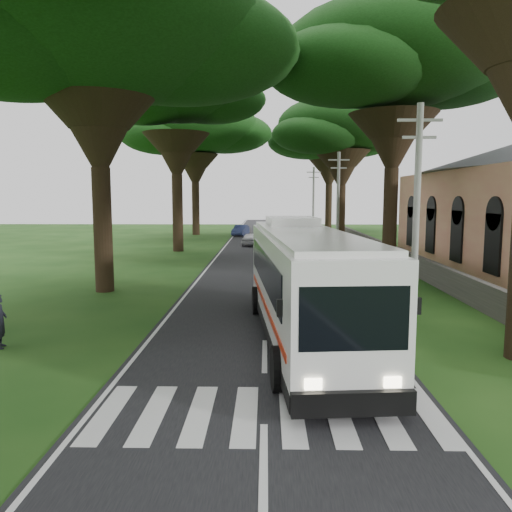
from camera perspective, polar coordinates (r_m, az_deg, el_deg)
The scene contains 18 objects.
ground at distance 13.18m, azimuth 0.97°, elevation -14.13°, with size 140.00×140.00×0.00m, color #183F12.
road at distance 37.60m, azimuth 1.12°, elevation -0.29°, with size 8.00×120.00×0.04m, color black.
crosswalk at distance 11.34m, azimuth 0.93°, elevation -17.76°, with size 8.00×3.00×0.01m, color silver.
property_wall at distance 37.62m, azimuth 14.96°, elevation 0.39°, with size 0.35×50.00×1.20m, color #383533.
pole_near at distance 19.11m, azimuth 17.87°, elevation 4.93°, with size 1.60×0.24×8.00m.
pole_mid at distance 38.69m, azimuth 9.35°, elevation 6.02°, with size 1.60×0.24×8.00m.
pole_far at distance 58.56m, azimuth 6.58°, elevation 6.35°, with size 1.60×0.24×8.00m.
tree_l_mida at distance 26.72m, azimuth -17.88°, elevation 23.32°, with size 16.19×16.19×15.94m.
tree_l_midb at distance 43.78m, azimuth -9.20°, elevation 17.90°, with size 12.49×12.49×16.04m.
tree_l_far at distance 61.42m, azimuth -7.03°, elevation 14.33°, with size 15.33×15.33×16.06m.
tree_r_mida at distance 34.32m, azimuth 15.62°, elevation 20.95°, with size 14.80×14.80×16.48m.
tree_r_midb at distance 51.30m, azimuth 9.85°, elevation 14.44°, with size 12.70×12.70×14.41m.
tree_r_far at distance 69.28m, azimuth 8.43°, elevation 13.45°, with size 15.10×15.10×16.00m.
coach_bus at distance 16.18m, azimuth 5.53°, elevation -3.02°, with size 3.68×12.44×3.62m.
distant_car_a at distance 47.23m, azimuth -0.53°, elevation 1.95°, with size 1.42×3.53×1.20m, color #B6B5BA.
distant_car_b at distance 58.88m, azimuth -1.77°, elevation 2.96°, with size 1.33×3.81×1.26m, color navy.
distant_car_c at distance 70.75m, azimuth 2.67°, elevation 3.68°, with size 1.96×4.81×1.40m, color maroon.
pedestrian at distance 17.56m, azimuth -27.24°, elevation -6.60°, with size 0.63×0.41×1.72m, color black.
Camera 1 is at (0.04, -12.30, 4.74)m, focal length 35.00 mm.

